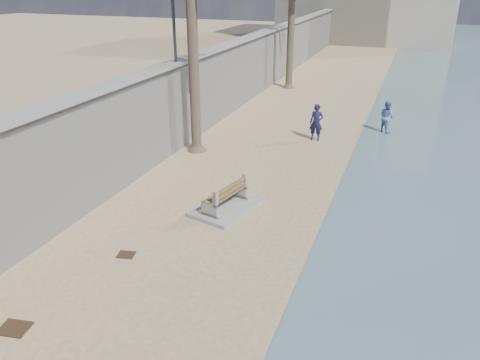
# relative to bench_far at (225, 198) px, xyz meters

# --- Properties ---
(seawall) EXTENTS (0.45, 70.00, 3.50)m
(seawall) POSITION_rel_bench_far_xyz_m (-4.12, 12.78, 1.35)
(seawall) COLOR gray
(seawall) RESTS_ON ground_plane
(wall_cap) EXTENTS (0.80, 70.00, 0.12)m
(wall_cap) POSITION_rel_bench_far_xyz_m (-4.12, 12.78, 3.15)
(wall_cap) COLOR gray
(wall_cap) RESTS_ON seawall
(bench_far) EXTENTS (1.95, 2.47, 0.91)m
(bench_far) POSITION_rel_bench_far_xyz_m (0.00, 0.00, 0.00)
(bench_far) COLOR gray
(bench_far) RESTS_ON ground_plane
(person_a) EXTENTS (0.69, 0.48, 1.87)m
(person_a) POSITION_rel_bench_far_xyz_m (1.25, 7.71, 0.54)
(person_a) COLOR #171438
(person_a) RESTS_ON ground_plane
(person_b) EXTENTS (1.00, 0.99, 1.64)m
(person_b) POSITION_rel_bench_far_xyz_m (4.08, 10.05, 0.42)
(person_b) COLOR #5374AD
(person_b) RESTS_ON ground_plane
(debris_b) EXTENTS (0.69, 0.59, 0.03)m
(debris_b) POSITION_rel_bench_far_xyz_m (-2.11, -6.61, -0.38)
(debris_b) COLOR #382616
(debris_b) RESTS_ON ground_plane
(debris_d) EXTENTS (0.51, 0.45, 0.03)m
(debris_d) POSITION_rel_bench_far_xyz_m (-1.48, -3.37, -0.38)
(debris_d) COLOR #382616
(debris_d) RESTS_ON ground_plane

